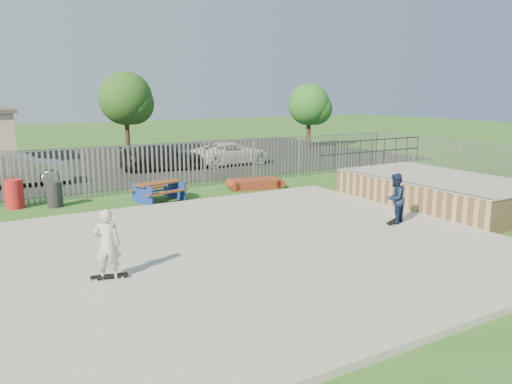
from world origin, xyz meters
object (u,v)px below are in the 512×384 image
tree_mid (126,99)px  skater_navy (395,199)px  car_silver (15,169)px  funbox (255,184)px  picnic_table (159,191)px  trash_bin_red (15,194)px  car_dark (163,157)px  car_white (232,153)px  tree_right (309,105)px  skater_white (107,244)px  trash_bin_grey (55,194)px

tree_mid → skater_navy: size_ratio=3.49×
car_silver → funbox: bearing=-120.6°
picnic_table → car_silver: car_silver is taller
trash_bin_red → tree_mid: tree_mid is taller
car_dark → car_white: 4.13m
picnic_table → car_white: bearing=31.7°
picnic_table → tree_mid: tree_mid is taller
car_silver → tree_right: tree_right is taller
car_white → funbox: bearing=158.4°
car_silver → tree_mid: tree_mid is taller
car_white → skater_navy: (-2.05, -14.73, 0.28)m
picnic_table → tree_mid: (3.36, 15.49, 3.34)m
funbox → trash_bin_red: size_ratio=2.10×
trash_bin_red → skater_white: bearing=-83.5°
tree_right → funbox: bearing=-134.5°
tree_mid → skater_white: size_ratio=3.49×
trash_bin_grey → skater_navy: skater_navy is taller
car_dark → car_white: bearing=-83.1°
car_silver → skater_navy: (9.48, -13.65, 0.14)m
trash_bin_red → tree_mid: 16.57m
trash_bin_red → car_silver: 4.70m
tree_mid → car_silver: bearing=-130.1°
trash_bin_red → tree_mid: size_ratio=0.19×
funbox → car_white: bearing=82.6°
car_white → skater_white: (-10.94, -14.95, 0.28)m
picnic_table → trash_bin_red: (-4.94, 1.51, 0.15)m
trash_bin_grey → tree_mid: (7.01, 14.49, 3.25)m
funbox → tree_mid: size_ratio=0.40×
car_dark → skater_navy: size_ratio=2.99×
car_dark → car_silver: bearing=107.7°
skater_white → car_silver: bearing=-62.7°
funbox → car_dark: (-1.65, 7.02, 0.50)m
car_white → picnic_table: bearing=134.0°
skater_white → trash_bin_red: bearing=-58.7°
car_silver → tree_mid: size_ratio=0.85×
tree_right → skater_white: 28.35m
trash_bin_red → tree_right: (21.13, 10.68, 2.69)m
funbox → car_silver: bearing=159.7°
picnic_table → trash_bin_red: 5.17m
funbox → car_silver: (-9.05, 5.82, 0.59)m
car_white → skater_navy: size_ratio=2.93×
car_white → tree_right: size_ratio=0.97×
trash_bin_red → car_dark: (7.86, 5.87, 0.18)m
car_silver → trash_bin_red: bearing=176.5°
skater_navy → car_white: bearing=-121.8°
trash_bin_red → tree_right: tree_right is taller
trash_bin_red → tree_right: bearing=26.8°
trash_bin_red → skater_white: skater_white is taller
car_dark → skater_white: (-6.81, -15.07, 0.23)m
car_dark → tree_mid: size_ratio=0.86×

